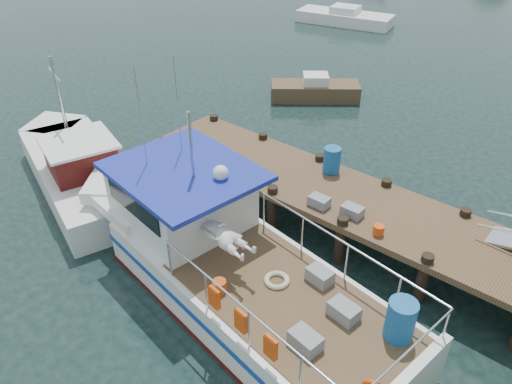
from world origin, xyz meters
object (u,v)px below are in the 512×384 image
Objects in this scene: moored_rowboat at (315,90)px; moored_a at (345,17)px; lobster_boat at (217,252)px; work_boat at (78,167)px.

moored_rowboat is 14.54m from moored_a.
work_boat is at bearing -175.31° from lobster_boat.
moored_rowboat is (2.03, 12.15, -0.27)m from work_boat.
lobster_boat is at bearing -57.58° from moored_a.
moored_rowboat is at bearing 121.33° from lobster_boat.
lobster_boat is 1.38× the size of work_boat.
work_boat is at bearing -108.61° from moored_rowboat.
work_boat is (-7.36, 0.49, -0.32)m from lobster_boat.
work_boat is 25.62m from moored_a.
lobster_boat reaches higher than moored_rowboat.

